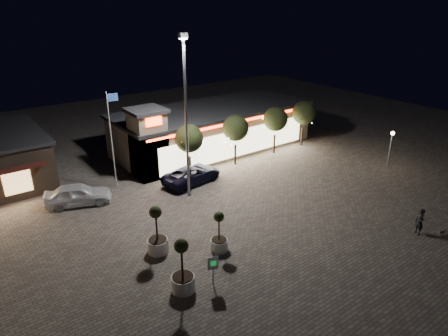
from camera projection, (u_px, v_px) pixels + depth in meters
ground at (230, 251)px, 24.89m from camera, size 90.00×90.00×0.00m
retail_building at (210, 129)px, 40.92m from camera, size 20.40×8.40×6.10m
floodlight_pole at (186, 110)px, 29.15m from camera, size 0.60×0.40×12.38m
flagpole at (112, 132)px, 31.61m from camera, size 0.95×0.10×8.00m
lamp_post_east at (391, 142)px, 36.34m from camera, size 0.36×0.36×3.48m
string_tree_a at (189, 139)px, 33.82m from camera, size 2.42×2.42×4.79m
string_tree_b at (236, 128)px, 36.56m from camera, size 2.42×2.42×4.79m
string_tree_c at (275, 119)px, 39.29m from camera, size 2.42×2.42×4.79m
string_tree_d at (304, 113)px, 41.48m from camera, size 2.42×2.42×4.79m
pickup_truck at (192, 174)px, 33.87m from camera, size 5.66×3.28×1.48m
white_sedan at (78, 194)px, 30.22m from camera, size 5.27×3.56×1.67m
pedestrian at (420, 222)px, 26.33m from camera, size 0.63×0.78×1.84m
dog at (442, 231)px, 26.49m from camera, size 0.51×0.30×0.28m
planter_left at (157, 238)px, 24.43m from camera, size 1.30×1.30×3.19m
planter_mid at (183, 275)px, 21.17m from camera, size 1.30×1.30×3.19m
planter_right at (219, 238)px, 24.67m from camera, size 1.09×1.09×2.69m
valet_sign at (213, 266)px, 21.44m from camera, size 0.58×0.28×1.83m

